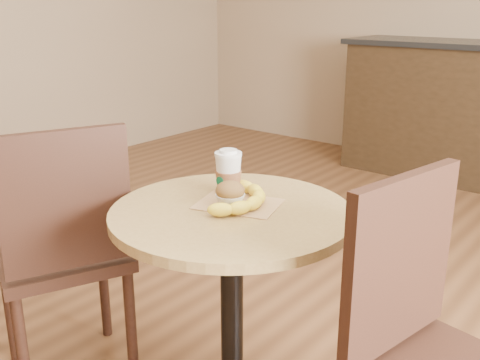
{
  "coord_description": "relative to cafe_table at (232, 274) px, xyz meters",
  "views": [
    {
      "loc": [
        1.08,
        -1.17,
        1.34
      ],
      "look_at": [
        0.1,
        0.05,
        0.83
      ],
      "focal_mm": 42.0,
      "sensor_mm": 36.0,
      "label": 1
    }
  ],
  "objects": [
    {
      "name": "cafe_table",
      "position": [
        0.0,
        0.0,
        0.0
      ],
      "size": [
        0.71,
        0.71,
        0.75
      ],
      "color": "black",
      "rests_on": "ground"
    },
    {
      "name": "chair_left",
      "position": [
        -0.57,
        -0.2,
        -0.01
      ],
      "size": [
        0.56,
        0.56,
        0.97
      ],
      "rotation": [
        0.0,
        0.0,
        -1.97
      ],
      "color": "black",
      "rests_on": "ground"
    },
    {
      "name": "kraft_bag",
      "position": [
        -0.01,
        0.04,
        0.21
      ],
      "size": [
        0.28,
        0.24,
        0.0
      ],
      "primitive_type": "cube",
      "rotation": [
        0.0,
        0.0,
        0.3
      ],
      "color": "#AA8152",
      "rests_on": "cafe_table"
    },
    {
      "name": "coffee_cup",
      "position": [
        -0.1,
        0.1,
        0.28
      ],
      "size": [
        0.09,
        0.09,
        0.14
      ],
      "rotation": [
        0.0,
        0.0,
        0.01
      ],
      "color": "silver",
      "rests_on": "cafe_table"
    },
    {
      "name": "muffin",
      "position": [
        -0.01,
        0.01,
        0.25
      ],
      "size": [
        0.09,
        0.09,
        0.08
      ],
      "color": "silver",
      "rests_on": "kraft_bag"
    },
    {
      "name": "banana",
      "position": [
        -0.0,
        0.03,
        0.23
      ],
      "size": [
        0.26,
        0.32,
        0.04
      ],
      "primitive_type": null,
      "rotation": [
        0.0,
        0.0,
        0.27
      ],
      "color": "yellow",
      "rests_on": "kraft_bag"
    }
  ]
}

